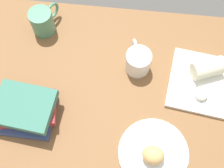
% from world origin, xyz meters
% --- Properties ---
extents(dining_table, '(1.10, 0.90, 0.04)m').
position_xyz_m(dining_table, '(0.00, 0.00, 0.02)').
color(dining_table, brown).
rests_on(dining_table, ground).
extents(round_plate, '(0.24, 0.24, 0.01)m').
position_xyz_m(round_plate, '(-0.15, 0.14, 0.05)').
color(round_plate, white).
rests_on(round_plate, dining_table).
extents(scone_pastry, '(0.08, 0.07, 0.06)m').
position_xyz_m(scone_pastry, '(-0.15, 0.15, 0.09)').
color(scone_pastry, '#E0B16A').
rests_on(scone_pastry, round_plate).
extents(square_plate, '(0.27, 0.27, 0.02)m').
position_xyz_m(square_plate, '(-0.32, -0.14, 0.05)').
color(square_plate, white).
rests_on(square_plate, dining_table).
extents(sauce_cup, '(0.05, 0.05, 0.02)m').
position_xyz_m(sauce_cup, '(-0.31, -0.08, 0.07)').
color(sauce_cup, silver).
rests_on(sauce_cup, square_plate).
extents(breakfast_wrap, '(0.13, 0.11, 0.07)m').
position_xyz_m(breakfast_wrap, '(-0.33, -0.18, 0.09)').
color(breakfast_wrap, beige).
rests_on(breakfast_wrap, square_plate).
extents(book_stack, '(0.24, 0.18, 0.09)m').
position_xyz_m(book_stack, '(0.30, 0.05, 0.09)').
color(book_stack, '#33477F').
rests_on(book_stack, dining_table).
extents(coffee_mug, '(0.10, 0.13, 0.10)m').
position_xyz_m(coffee_mug, '(0.31, -0.32, 0.09)').
color(coffee_mug, '#4C8C6B').
rests_on(coffee_mug, dining_table).
extents(second_mug, '(0.09, 0.14, 0.09)m').
position_xyz_m(second_mug, '(-0.07, -0.18, 0.09)').
color(second_mug, white).
rests_on(second_mug, dining_table).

